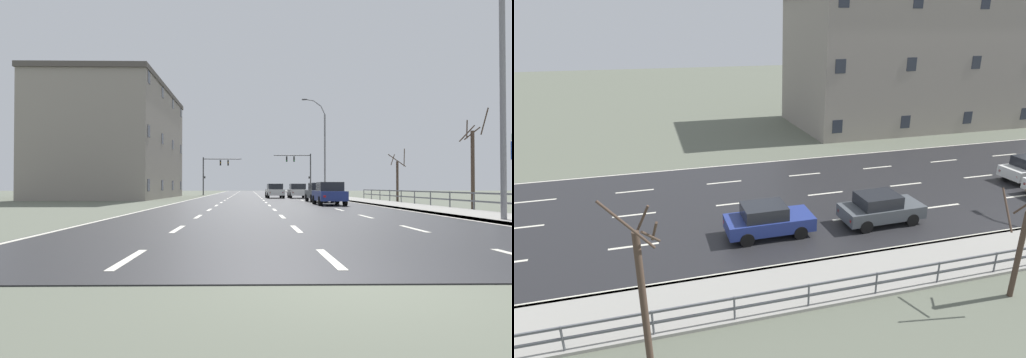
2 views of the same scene
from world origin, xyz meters
TOP-DOWN VIEW (x-y plane):
  - guardrail at (9.85, 20.20)m, footprint 0.07×34.25m
  - car_mid_centre at (4.35, 30.06)m, footprint 1.91×4.14m
  - car_far_right at (4.09, 24.31)m, footprint 1.85×4.11m
  - brick_building at (-16.07, 44.07)m, footprint 11.62×22.15m
  - bare_tree_near at (11.11, 18.78)m, footprint 1.34×1.40m
  - bare_tree_mid at (11.20, 31.53)m, footprint 1.65×1.60m

SIDE VIEW (x-z plane):
  - guardrail at x=9.85m, z-range 0.21..1.21m
  - car_mid_centre at x=4.35m, z-range 0.02..1.59m
  - car_far_right at x=4.09m, z-range 0.02..1.59m
  - bare_tree_mid at x=11.20m, z-range -0.24..4.20m
  - bare_tree_near at x=11.11m, z-range -0.28..5.28m
  - brick_building at x=-16.07m, z-range 0.01..12.23m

